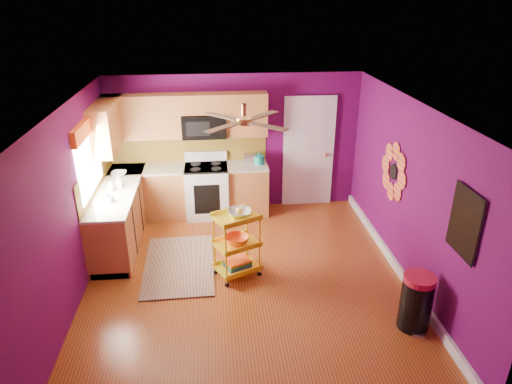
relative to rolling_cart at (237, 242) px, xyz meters
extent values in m
plane|color=maroon|center=(0.12, -0.15, -0.55)|extent=(5.00, 5.00, 0.00)
cube|color=#570A4E|center=(0.12, 2.35, 0.70)|extent=(4.50, 0.04, 2.50)
cube|color=#570A4E|center=(0.12, -2.65, 0.70)|extent=(4.50, 0.04, 2.50)
cube|color=#570A4E|center=(-2.13, -0.15, 0.70)|extent=(0.04, 5.00, 2.50)
cube|color=#570A4E|center=(2.37, -0.15, 0.70)|extent=(0.04, 5.00, 2.50)
cube|color=silver|center=(0.12, -0.15, 1.95)|extent=(4.50, 5.00, 0.04)
cube|color=white|center=(2.34, -0.15, -0.48)|extent=(0.05, 4.90, 0.14)
cube|color=#995929|center=(-1.83, 1.20, -0.10)|extent=(0.60, 2.30, 0.90)
cube|color=#995929|center=(-0.73, 2.05, -0.10)|extent=(2.80, 0.60, 0.90)
cube|color=beige|center=(-1.83, 1.20, 0.37)|extent=(0.63, 2.30, 0.04)
cube|color=beige|center=(-0.73, 2.05, 0.37)|extent=(2.80, 0.63, 0.04)
cube|color=black|center=(-1.83, 1.20, -0.50)|extent=(0.54, 2.30, 0.10)
cube|color=black|center=(-0.73, 2.05, -0.50)|extent=(2.80, 0.54, 0.10)
cube|color=white|center=(-0.43, 2.02, -0.09)|extent=(0.76, 0.66, 0.92)
cube|color=black|center=(-0.43, 2.02, 0.37)|extent=(0.76, 0.62, 0.03)
cube|color=white|center=(-0.43, 2.30, 0.49)|extent=(0.76, 0.06, 0.18)
cube|color=black|center=(-0.43, 1.69, -0.10)|extent=(0.45, 0.02, 0.55)
cube|color=#995929|center=(-1.47, 2.18, 1.27)|extent=(1.32, 0.33, 0.75)
cube|color=#995929|center=(0.31, 2.18, 1.27)|extent=(0.72, 0.33, 0.75)
cube|color=#995929|center=(-0.43, 2.18, 1.48)|extent=(0.76, 0.33, 0.34)
cube|color=#995929|center=(-1.97, 1.70, 1.27)|extent=(0.33, 1.30, 0.75)
cube|color=black|center=(-0.43, 2.15, 1.10)|extent=(0.76, 0.38, 0.40)
cube|color=brown|center=(-0.73, 2.34, 0.64)|extent=(2.80, 0.01, 0.51)
cube|color=brown|center=(-2.12, 1.20, 0.64)|extent=(0.01, 2.30, 0.51)
cube|color=white|center=(-2.11, 0.90, 1.00)|extent=(0.03, 1.20, 1.00)
cube|color=#F95C16|center=(-2.08, 0.90, 1.47)|extent=(0.08, 1.35, 0.22)
cube|color=white|center=(1.47, 2.32, 0.47)|extent=(0.85, 0.04, 2.05)
cube|color=white|center=(1.47, 2.30, 0.47)|extent=(0.95, 0.02, 2.15)
sphere|color=#BF8C3F|center=(1.79, 2.27, 0.45)|extent=(0.07, 0.07, 0.07)
cylinder|color=black|center=(2.35, 0.45, 0.80)|extent=(0.01, 0.24, 0.24)
cube|color=#1CB7B9|center=(2.35, -1.55, 1.00)|extent=(0.03, 0.52, 0.72)
cube|color=black|center=(2.33, -1.55, 1.00)|extent=(0.01, 0.56, 0.76)
cylinder|color=#BF8C3F|center=(0.12, 0.05, 1.87)|extent=(0.06, 0.06, 0.16)
cylinder|color=#BF8C3F|center=(0.12, 0.05, 1.73)|extent=(0.20, 0.20, 0.08)
cube|color=#4C2D19|center=(0.39, 0.32, 1.73)|extent=(0.47, 0.47, 0.01)
cube|color=#4C2D19|center=(-0.15, 0.32, 1.73)|extent=(0.47, 0.47, 0.01)
cube|color=#4C2D19|center=(-0.15, -0.22, 1.73)|extent=(0.47, 0.47, 0.01)
cube|color=#4C2D19|center=(0.39, -0.22, 1.73)|extent=(0.47, 0.47, 0.01)
cube|color=black|center=(-0.87, 0.32, -0.54)|extent=(1.06, 1.69, 0.02)
cylinder|color=yellow|center=(-0.17, -0.28, -0.05)|extent=(0.03, 0.03, 0.92)
cylinder|color=yellow|center=(0.31, -0.06, -0.05)|extent=(0.03, 0.03, 0.92)
cylinder|color=yellow|center=(-0.32, 0.05, -0.05)|extent=(0.03, 0.03, 0.92)
cylinder|color=yellow|center=(0.15, 0.27, -0.05)|extent=(0.03, 0.03, 0.92)
sphere|color=black|center=(-0.17, -0.28, -0.52)|extent=(0.06, 0.06, 0.06)
sphere|color=black|center=(0.31, -0.06, -0.52)|extent=(0.06, 0.06, 0.06)
sphere|color=black|center=(-0.32, 0.05, -0.52)|extent=(0.06, 0.06, 0.06)
sphere|color=black|center=(0.15, 0.27, -0.52)|extent=(0.06, 0.06, 0.06)
cube|color=yellow|center=(-0.01, 0.00, 0.39)|extent=(0.72, 0.64, 0.03)
cube|color=yellow|center=(-0.01, 0.00, -0.03)|extent=(0.72, 0.64, 0.03)
cube|color=yellow|center=(-0.01, 0.00, -0.42)|extent=(0.72, 0.64, 0.03)
imported|color=beige|center=(0.04, 0.02, 0.44)|extent=(0.43, 0.43, 0.08)
sphere|color=yellow|center=(0.04, 0.02, 0.47)|extent=(0.11, 0.11, 0.11)
imported|color=#F95C16|center=(-0.01, 0.00, 0.04)|extent=(0.45, 0.45, 0.11)
cube|color=navy|center=(-0.01, 0.00, -0.38)|extent=(0.42, 0.38, 0.04)
cube|color=#267233|center=(-0.01, 0.00, -0.34)|extent=(0.42, 0.38, 0.04)
cube|color=#F95C16|center=(-0.01, 0.00, -0.31)|extent=(0.42, 0.38, 0.03)
cylinder|color=black|center=(2.08, -1.32, -0.22)|extent=(0.50, 0.50, 0.65)
cylinder|color=#B21933|center=(2.08, -1.32, 0.14)|extent=(0.38, 0.38, 0.08)
cube|color=beige|center=(2.08, -1.51, -0.54)|extent=(0.15, 0.11, 0.03)
cylinder|color=#139182|center=(0.52, 2.06, 0.47)|extent=(0.18, 0.18, 0.16)
sphere|color=#139182|center=(0.52, 2.06, 0.57)|extent=(0.06, 0.06, 0.06)
cube|color=beige|center=(0.36, 2.11, 0.48)|extent=(0.22, 0.15, 0.18)
imported|color=#EA3F72|center=(-1.79, 1.20, 0.48)|extent=(0.09, 0.09, 0.19)
imported|color=white|center=(-1.90, 1.11, 0.47)|extent=(0.12, 0.12, 0.16)
imported|color=white|center=(-1.89, 1.74, 0.42)|extent=(0.25, 0.25, 0.06)
imported|color=white|center=(-1.84, 0.68, 0.44)|extent=(0.13, 0.13, 0.11)
camera|label=1|loc=(-0.28, -5.60, 3.25)|focal=32.00mm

